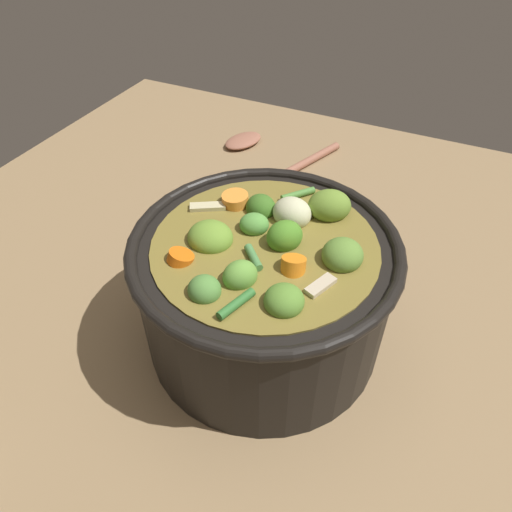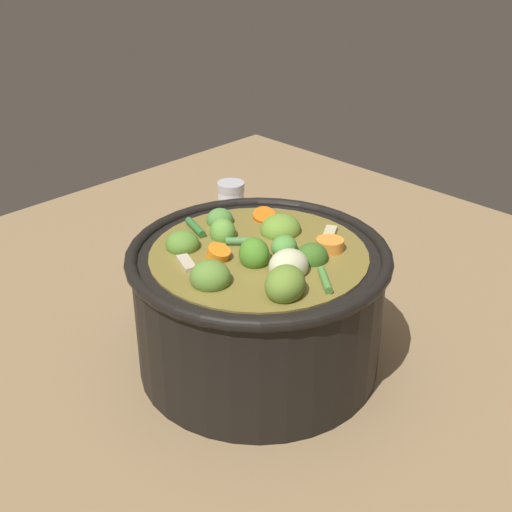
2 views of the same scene
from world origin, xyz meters
name	(u,v)px [view 1 (image 1 of 2)]	position (x,y,z in m)	size (l,w,h in m)	color
ground_plane	(263,333)	(0.00, 0.00, 0.00)	(1.10, 1.10, 0.00)	#8C704C
cooking_pot	(264,288)	(0.00, 0.00, 0.07)	(0.27, 0.27, 0.16)	black
wooden_spoon	(264,152)	(0.16, -0.36, 0.01)	(0.20, 0.21, 0.01)	#985F49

